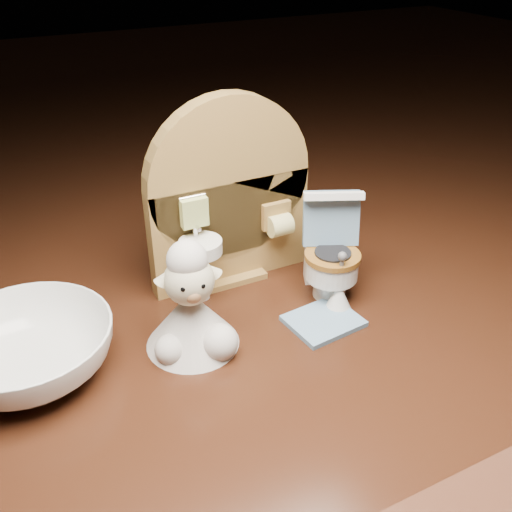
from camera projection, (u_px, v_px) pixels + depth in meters
The scene contains 6 objects.
backdrop_panel at pixel (229, 204), 0.44m from camera, with size 0.13×0.05×0.15m.
toy_toilet at pixel (330, 256), 0.44m from camera, with size 0.05×0.06×0.08m.
bath_mat at pixel (323, 321), 0.41m from camera, with size 0.05×0.04×0.00m, color #658AA8.
toilet_brush at pixel (339, 295), 0.42m from camera, with size 0.02×0.02×0.05m.
plush_lamb at pixel (192, 311), 0.38m from camera, with size 0.06×0.06×0.08m.
ceramic_bowl at pixel (28, 351), 0.36m from camera, with size 0.11×0.11×0.03m, color white.
Camera 1 is at (-0.16, -0.30, 0.26)m, focal length 40.00 mm.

